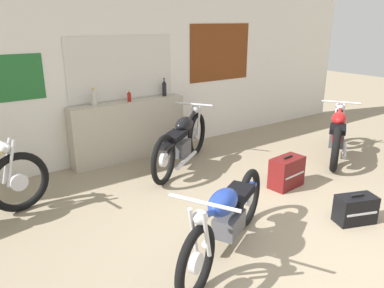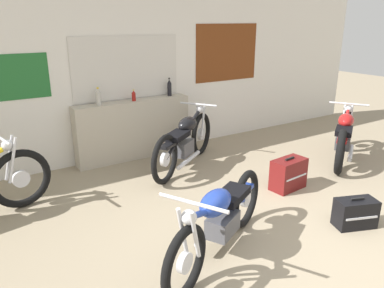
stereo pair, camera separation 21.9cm
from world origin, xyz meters
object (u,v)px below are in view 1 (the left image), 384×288
at_px(hard_case_black, 355,209).
at_px(motorcycle_blue, 226,218).
at_px(bottle_center, 164,88).
at_px(motorcycle_red, 337,134).
at_px(motorcycle_black, 182,141).
at_px(bottle_left_center, 129,97).
at_px(hard_case_darkred, 287,172).
at_px(bottle_leftmost, 94,98).

bearing_deg(hard_case_black, motorcycle_blue, 166.72).
distance_m(bottle_center, motorcycle_red, 2.99).
bearing_deg(hard_case_black, motorcycle_black, 104.89).
bearing_deg(motorcycle_black, motorcycle_red, -25.30).
height_order(bottle_left_center, motorcycle_black, bottle_left_center).
height_order(bottle_center, hard_case_black, bottle_center).
height_order(motorcycle_blue, hard_case_darkred, motorcycle_blue).
bearing_deg(bottle_center, bottle_leftmost, -177.34).
distance_m(bottle_center, hard_case_black, 3.56).
relative_size(motorcycle_blue, hard_case_darkred, 3.46).
relative_size(bottle_left_center, motorcycle_blue, 0.10).
distance_m(motorcycle_red, hard_case_black, 2.22).
distance_m(motorcycle_blue, hard_case_darkred, 1.87).
relative_size(motorcycle_black, hard_case_black, 3.50).
bearing_deg(motorcycle_black, hard_case_darkred, -61.61).
height_order(bottle_left_center, bottle_center, bottle_center).
relative_size(bottle_leftmost, motorcycle_blue, 0.15).
bearing_deg(hard_case_darkred, hard_case_black, -95.12).
xyz_separation_m(bottle_leftmost, motorcycle_black, (1.05, -0.81, -0.65)).
xyz_separation_m(bottle_leftmost, motorcycle_red, (3.40, -1.92, -0.68)).
relative_size(motorcycle_red, motorcycle_black, 0.99).
xyz_separation_m(motorcycle_black, hard_case_black, (0.68, -2.54, -0.27)).
bearing_deg(motorcycle_blue, bottle_center, 69.05).
xyz_separation_m(bottle_center, hard_case_black, (0.45, -3.40, -0.94)).
bearing_deg(bottle_leftmost, hard_case_darkred, -50.90).
bearing_deg(bottle_center, motorcycle_black, -104.54).
bearing_deg(motorcycle_red, bottle_left_center, 145.87).
distance_m(bottle_left_center, motorcycle_blue, 3.06).
xyz_separation_m(motorcycle_red, motorcycle_black, (-2.36, 1.11, 0.03)).
bearing_deg(bottle_center, hard_case_black, -82.46).
distance_m(bottle_leftmost, hard_case_darkred, 3.02).
height_order(bottle_leftmost, motorcycle_blue, bottle_leftmost).
bearing_deg(bottle_left_center, motorcycle_black, -59.72).
bearing_deg(motorcycle_red, bottle_center, 137.13).
xyz_separation_m(bottle_center, hard_case_darkred, (0.55, -2.30, -0.89)).
bearing_deg(motorcycle_red, hard_case_darkred, -168.67).
relative_size(bottle_leftmost, hard_case_black, 0.55).
distance_m(motorcycle_black, hard_case_darkred, 1.64).
relative_size(bottle_center, hard_case_black, 0.61).
bearing_deg(bottle_left_center, motorcycle_red, -34.13).
distance_m(bottle_left_center, hard_case_black, 3.64).
bearing_deg(hard_case_darkred, motorcycle_blue, -156.95).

